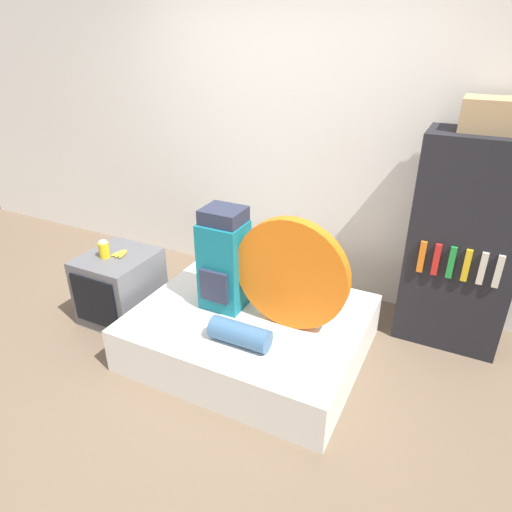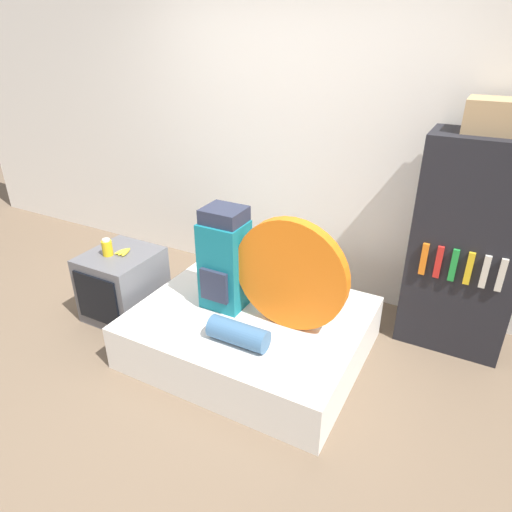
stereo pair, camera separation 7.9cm
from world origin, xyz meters
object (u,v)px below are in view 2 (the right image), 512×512
object	(u,v)px
tent_bag	(291,275)
cardboard_box	(502,116)
television	(123,285)
canister	(107,248)
sleeping_roll	(238,334)
backpack	(224,260)
bookshelf	(467,247)

from	to	relation	value
tent_bag	cardboard_box	distance (m)	1.59
television	cardboard_box	world-z (taller)	cardboard_box
tent_bag	canister	xyz separation A→B (m)	(-1.48, -0.11, -0.10)
television	cardboard_box	xyz separation A→B (m)	(2.39, 0.93, 1.35)
sleeping_roll	television	size ratio (longest dim) A/B	0.69
cardboard_box	tent_bag	bearing A→B (deg)	-137.81
backpack	sleeping_roll	size ratio (longest dim) A/B	1.86
backpack	cardboard_box	world-z (taller)	cardboard_box
backpack	television	bearing A→B (deg)	-175.28
backpack	canister	bearing A→B (deg)	-172.70
tent_bag	television	size ratio (longest dim) A/B	1.34
backpack	canister	size ratio (longest dim) A/B	5.39
tent_bag	sleeping_roll	world-z (taller)	tent_bag
backpack	tent_bag	bearing A→B (deg)	-2.11
backpack	cardboard_box	bearing A→B (deg)	30.22
television	bookshelf	xyz separation A→B (m)	(2.36, 0.89, 0.49)
television	canister	distance (m)	0.34
sleeping_roll	television	distance (m)	1.26
sleeping_roll	cardboard_box	xyz separation A→B (m)	(1.16, 1.21, 1.22)
tent_bag	cardboard_box	xyz separation A→B (m)	(0.97, 0.88, 0.92)
sleeping_roll	cardboard_box	distance (m)	2.08
backpack	canister	world-z (taller)	backpack
canister	cardboard_box	bearing A→B (deg)	21.88
canister	bookshelf	bearing A→B (deg)	21.25
backpack	sleeping_roll	world-z (taller)	backpack
tent_bag	sleeping_roll	bearing A→B (deg)	-120.35
tent_bag	bookshelf	world-z (taller)	bookshelf
sleeping_roll	bookshelf	distance (m)	1.67
tent_bag	cardboard_box	bearing A→B (deg)	42.19
bookshelf	sleeping_roll	bearing A→B (deg)	-134.14
backpack	cardboard_box	xyz separation A→B (m)	(1.47, 0.86, 0.94)
canister	tent_bag	bearing A→B (deg)	4.11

